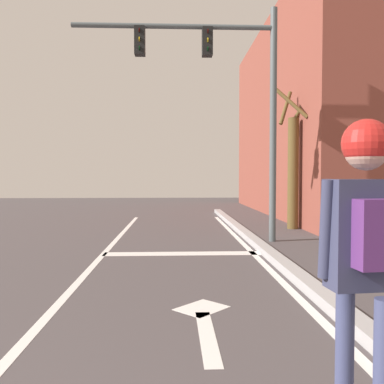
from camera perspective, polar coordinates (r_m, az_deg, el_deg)
The scene contains 10 objects.
lane_line_center at distance 5.96m, azimuth -16.45°, elevation -12.97°, with size 0.12×20.00×0.01m, color silver.
lane_line_curbside at distance 6.01m, azimuth 13.24°, elevation -12.83°, with size 0.12×20.00×0.01m, color silver.
stop_bar at distance 8.41m, azimuth -1.33°, elevation -8.42°, with size 3.14×0.40×0.01m, color silver.
lane_arrow_stem at distance 4.28m, azimuth 2.11°, elevation -19.08°, with size 0.16×1.40×0.01m, color silver.
lane_arrow_head at distance 5.08m, azimuth 1.32°, elevation -15.60°, with size 0.56×0.44×0.01m, color silver.
curb_strip at distance 6.06m, azimuth 15.57°, elevation -12.06°, with size 0.24×24.00×0.14m, color #A09C9D.
skater at distance 2.46m, azimuth 22.77°, elevation -5.55°, with size 0.49×0.65×1.78m.
traffic_signal_mast at distance 10.09m, azimuth 4.05°, elevation 15.24°, with size 4.76×0.34×5.48m.
roadside_tree at distance 12.58m, azimuth 13.66°, elevation 3.47°, with size 1.12×1.06×4.18m.
building_block at distance 18.94m, azimuth 21.97°, elevation 9.24°, with size 8.01×13.38×7.85m, color brown.
Camera 1 is at (1.18, 0.42, 1.56)m, focal length 38.94 mm.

